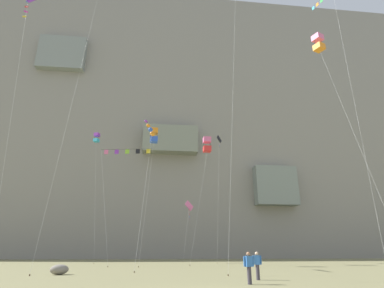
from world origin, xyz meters
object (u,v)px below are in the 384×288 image
at_px(kite_windsock_low_center, 151,130).
at_px(kite_diamond_far_left, 219,146).
at_px(kite_box_near_cliff, 207,145).
at_px(kite_diamond_low_left, 189,207).
at_px(spectator_watching_right, 249,267).
at_px(kite_banner_high_right, 127,154).
at_px(kite_box_front_field, 154,136).
at_px(kite_banner_upper_right, 327,20).
at_px(boulder_foreground_left, 59,270).
at_px(kite_box_low_right, 97,138).
at_px(kite_box_upper_mid, 318,43).
at_px(kite_delta_high_left, 235,5).
at_px(spectator_watching_left, 257,265).

height_order(kite_windsock_low_center, kite_diamond_far_left, kite_diamond_far_left).
bearing_deg(kite_box_near_cliff, kite_diamond_low_left, 98.24).
relative_size(spectator_watching_right, kite_windsock_low_center, 0.11).
bearing_deg(kite_banner_high_right, kite_box_front_field, -30.74).
relative_size(kite_windsock_low_center, kite_box_front_field, 0.85).
distance_m(kite_banner_upper_right, kite_box_near_cliff, 21.66).
height_order(boulder_foreground_left, kite_banner_high_right, kite_banner_high_right).
bearing_deg(kite_windsock_low_center, kite_banner_high_right, 110.68).
relative_size(kite_diamond_low_left, kite_banner_upper_right, 0.32).
relative_size(kite_diamond_far_left, kite_box_near_cliff, 1.16).
xyz_separation_m(kite_box_low_right, kite_diamond_far_left, (20.61, -3.42, -1.92)).
bearing_deg(kite_box_upper_mid, kite_delta_high_left, 164.23).
relative_size(kite_windsock_low_center, kite_box_near_cliff, 0.85).
height_order(boulder_foreground_left, kite_windsock_low_center, kite_windsock_low_center).
height_order(kite_windsock_low_center, kite_banner_upper_right, kite_banner_upper_right).
bearing_deg(kite_delta_high_left, kite_windsock_low_center, 140.93).
bearing_deg(spectator_watching_right, kite_banner_upper_right, 33.88).
xyz_separation_m(spectator_watching_left, kite_box_upper_mid, (8.39, 3.07, 19.35)).
bearing_deg(kite_box_upper_mid, kite_box_near_cliff, 112.67).
height_order(boulder_foreground_left, kite_banner_upper_right, kite_banner_upper_right).
height_order(spectator_watching_left, kite_diamond_far_left, kite_diamond_far_left).
bearing_deg(kite_banner_upper_right, kite_diamond_low_left, 117.14).
relative_size(spectator_watching_left, kite_box_front_field, 0.09).
bearing_deg(boulder_foreground_left, kite_box_upper_mid, -6.99).
relative_size(spectator_watching_left, kite_banner_high_right, 0.11).
distance_m(spectator_watching_right, kite_box_low_right, 41.50).
xyz_separation_m(spectator_watching_left, kite_diamond_low_left, (-0.93, 32.26, 7.76)).
xyz_separation_m(spectator_watching_right, spectator_watching_left, (1.24, 2.42, 0.00)).
relative_size(kite_banner_upper_right, kite_box_upper_mid, 1.43).
distance_m(kite_banner_high_right, kite_diamond_far_left, 16.09).
xyz_separation_m(kite_diamond_low_left, kite_banner_upper_right, (13.15, -25.65, 17.88)).
bearing_deg(spectator_watching_right, kite_diamond_low_left, 89.48).
xyz_separation_m(spectator_watching_left, kite_delta_high_left, (1.14, 5.12, 25.11)).
bearing_deg(kite_box_low_right, kite_box_near_cliff, -27.41).
distance_m(kite_banner_high_right, kite_windsock_low_center, 9.77).
bearing_deg(spectator_watching_right, kite_box_near_cliff, 85.64).
bearing_deg(spectator_watching_left, kite_windsock_low_center, 121.34).
bearing_deg(kite_box_low_right, kite_box_upper_mid, -47.55).
xyz_separation_m(kite_diamond_low_left, kite_box_front_field, (-6.11, -13.36, 7.60)).
height_order(kite_windsock_low_center, kite_box_upper_mid, kite_box_upper_mid).
bearing_deg(kite_box_upper_mid, kite_windsock_low_center, 150.46).
distance_m(boulder_foreground_left, kite_banner_high_right, 20.87).
bearing_deg(kite_diamond_low_left, kite_box_near_cliff, -81.76).
relative_size(spectator_watching_left, kite_windsock_low_center, 0.11).
xyz_separation_m(kite_diamond_low_left, kite_box_near_cliff, (1.53, -10.54, 7.59)).
bearing_deg(kite_diamond_far_left, kite_windsock_low_center, -124.95).
height_order(boulder_foreground_left, kite_box_front_field, kite_box_front_field).
distance_m(boulder_foreground_left, kite_box_upper_mid, 29.48).
xyz_separation_m(kite_delta_high_left, kite_banner_high_right, (-11.86, 15.97, -11.71)).
relative_size(kite_delta_high_left, kite_box_low_right, 1.35).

